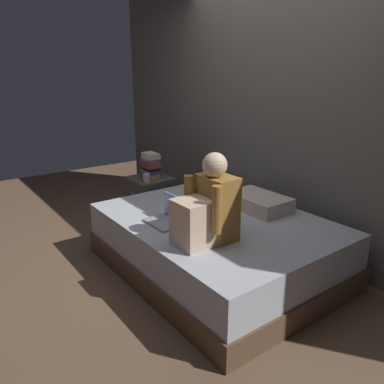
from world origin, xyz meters
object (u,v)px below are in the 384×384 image
at_px(laptop, 168,216).
at_px(clothes_pile, 214,192).
at_px(pillow, 258,202).
at_px(bed, 215,244).
at_px(nightstand, 151,200).
at_px(mug, 146,178).
at_px(person_sitting, 208,209).
at_px(book_stack, 150,165).

height_order(laptop, clothes_pile, laptop).
distance_m(pillow, clothes_pile, 0.49).
xyz_separation_m(bed, pillow, (0.05, 0.45, 0.31)).
relative_size(nightstand, laptop, 1.66).
distance_m(mug, clothes_pile, 0.82).
relative_size(bed, clothes_pile, 7.00).
distance_m(bed, mug, 1.22).
bearing_deg(pillow, person_sitting, -72.05).
xyz_separation_m(mug, clothes_pile, (0.75, 0.33, -0.03)).
relative_size(pillow, mug, 6.22).
xyz_separation_m(person_sitting, pillow, (-0.26, 0.80, -0.19)).
bearing_deg(clothes_pile, nightstand, -166.83).
xyz_separation_m(pillow, book_stack, (-1.35, -0.33, 0.12)).
xyz_separation_m(pillow, mug, (-1.22, -0.45, 0.03)).
bearing_deg(nightstand, bed, -5.10).
bearing_deg(pillow, clothes_pile, -164.84).
relative_size(person_sitting, laptop, 2.05).
xyz_separation_m(bed, nightstand, (-1.30, 0.12, 0.03)).
xyz_separation_m(book_stack, mug, (0.12, -0.13, -0.10)).
bearing_deg(bed, book_stack, 174.65).
distance_m(bed, pillow, 0.55).
relative_size(person_sitting, mug, 7.28).
distance_m(bed, book_stack, 1.37).
relative_size(nightstand, pillow, 0.95).
distance_m(nightstand, clothes_pile, 0.94).
bearing_deg(mug, person_sitting, -12.99).
bearing_deg(pillow, laptop, -103.56).
relative_size(bed, nightstand, 3.77).
relative_size(person_sitting, clothes_pile, 2.29).
height_order(person_sitting, book_stack, person_sitting).
height_order(pillow, book_stack, book_stack).
height_order(person_sitting, mug, person_sitting).
relative_size(mug, clothes_pile, 0.31).
xyz_separation_m(nightstand, person_sitting, (1.61, -0.46, 0.47)).
relative_size(book_stack, clothes_pile, 1.00).
height_order(bed, person_sitting, person_sitting).
relative_size(nightstand, mug, 5.89).
distance_m(laptop, clothes_pile, 0.76).
xyz_separation_m(nightstand, book_stack, (0.01, 0.01, 0.41)).
bearing_deg(nightstand, laptop, -23.54).
distance_m(person_sitting, pillow, 0.86).
bearing_deg(pillow, bed, -96.62).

